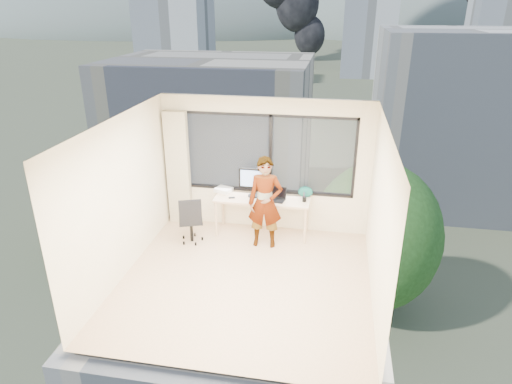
% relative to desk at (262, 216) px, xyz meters
% --- Properties ---
extents(floor, '(4.00, 4.00, 0.01)m').
position_rel_desk_xyz_m(floor, '(0.00, -1.66, -0.38)').
color(floor, '#DAB18E').
rests_on(floor, ground).
extents(ceiling, '(4.00, 4.00, 0.01)m').
position_rel_desk_xyz_m(ceiling, '(0.00, -1.66, 2.23)').
color(ceiling, white).
rests_on(ceiling, ground).
extents(wall_front, '(4.00, 0.01, 2.60)m').
position_rel_desk_xyz_m(wall_front, '(0.00, -3.66, 0.93)').
color(wall_front, beige).
rests_on(wall_front, ground).
extents(wall_left, '(0.01, 4.00, 2.60)m').
position_rel_desk_xyz_m(wall_left, '(-2.00, -1.66, 0.93)').
color(wall_left, beige).
rests_on(wall_left, ground).
extents(wall_right, '(0.01, 4.00, 2.60)m').
position_rel_desk_xyz_m(wall_right, '(2.00, -1.66, 0.93)').
color(wall_right, beige).
rests_on(wall_right, ground).
extents(window_wall, '(3.30, 0.16, 1.55)m').
position_rel_desk_xyz_m(window_wall, '(0.05, 0.34, 1.15)').
color(window_wall, black).
rests_on(window_wall, ground).
extents(curtain, '(0.45, 0.14, 2.30)m').
position_rel_desk_xyz_m(curtain, '(-1.72, 0.22, 0.77)').
color(curtain, beige).
rests_on(curtain, floor).
extents(desk, '(1.80, 0.60, 0.75)m').
position_rel_desk_xyz_m(desk, '(0.00, 0.00, 0.00)').
color(desk, beige).
rests_on(desk, floor).
extents(chair, '(0.62, 0.62, 0.95)m').
position_rel_desk_xyz_m(chair, '(-1.26, -0.55, 0.10)').
color(chair, black).
rests_on(chair, floor).
extents(person, '(0.64, 0.44, 1.71)m').
position_rel_desk_xyz_m(person, '(0.13, -0.43, 0.48)').
color(person, '#2D2D33').
rests_on(person, floor).
extents(monitor, '(0.57, 0.13, 0.57)m').
position_rel_desk_xyz_m(monitor, '(-0.17, 0.06, 0.66)').
color(monitor, black).
rests_on(monitor, desk).
extents(game_console, '(0.37, 0.34, 0.07)m').
position_rel_desk_xyz_m(game_console, '(-0.80, 0.18, 0.41)').
color(game_console, white).
rests_on(game_console, desk).
extents(laptop, '(0.39, 0.41, 0.22)m').
position_rel_desk_xyz_m(laptop, '(0.27, -0.06, 0.48)').
color(laptop, black).
rests_on(laptop, desk).
extents(cellphone, '(0.13, 0.09, 0.01)m').
position_rel_desk_xyz_m(cellphone, '(-0.57, -0.10, 0.38)').
color(cellphone, black).
rests_on(cellphone, desk).
extents(pen_cup, '(0.09, 0.09, 0.10)m').
position_rel_desk_xyz_m(pen_cup, '(0.80, -0.02, 0.42)').
color(pen_cup, black).
rests_on(pen_cup, desk).
extents(handbag, '(0.29, 0.17, 0.21)m').
position_rel_desk_xyz_m(handbag, '(0.80, 0.20, 0.48)').
color(handbag, '#0C4749').
rests_on(handbag, desk).
extents(exterior_ground, '(400.00, 400.00, 0.04)m').
position_rel_desk_xyz_m(exterior_ground, '(0.00, 118.34, -14.38)').
color(exterior_ground, '#515B3D').
rests_on(exterior_ground, ground).
extents(near_bldg_a, '(16.00, 12.00, 14.00)m').
position_rel_desk_xyz_m(near_bldg_a, '(-9.00, 28.34, -7.38)').
color(near_bldg_a, beige).
rests_on(near_bldg_a, exterior_ground).
extents(near_bldg_b, '(14.00, 13.00, 16.00)m').
position_rel_desk_xyz_m(near_bldg_b, '(12.00, 36.34, -6.38)').
color(near_bldg_b, white).
rests_on(near_bldg_b, exterior_ground).
extents(far_tower_a, '(14.00, 14.00, 28.00)m').
position_rel_desk_xyz_m(far_tower_a, '(-35.00, 93.34, -0.38)').
color(far_tower_a, silver).
rests_on(far_tower_a, exterior_ground).
extents(far_tower_b, '(13.00, 13.00, 30.00)m').
position_rel_desk_xyz_m(far_tower_b, '(8.00, 118.34, 0.62)').
color(far_tower_b, silver).
rests_on(far_tower_b, exterior_ground).
extents(far_tower_c, '(15.00, 15.00, 26.00)m').
position_rel_desk_xyz_m(far_tower_c, '(45.00, 138.34, -1.38)').
color(far_tower_c, silver).
rests_on(far_tower_c, exterior_ground).
extents(far_tower_d, '(16.00, 14.00, 22.00)m').
position_rel_desk_xyz_m(far_tower_d, '(-60.00, 148.34, -3.38)').
color(far_tower_d, silver).
rests_on(far_tower_d, exterior_ground).
extents(hill_a, '(288.00, 216.00, 90.00)m').
position_rel_desk_xyz_m(hill_a, '(-120.00, 318.34, -14.38)').
color(hill_a, slate).
rests_on(hill_a, exterior_ground).
extents(hill_b, '(300.00, 220.00, 96.00)m').
position_rel_desk_xyz_m(hill_b, '(100.00, 318.34, -14.38)').
color(hill_b, slate).
rests_on(hill_b, exterior_ground).
extents(tree_a, '(7.00, 7.00, 8.00)m').
position_rel_desk_xyz_m(tree_a, '(-16.00, 20.34, -10.38)').
color(tree_a, '#274F1A').
rests_on(tree_a, exterior_ground).
extents(tree_b, '(7.60, 7.60, 9.00)m').
position_rel_desk_xyz_m(tree_b, '(4.00, 16.34, -9.88)').
color(tree_b, '#274F1A').
rests_on(tree_b, exterior_ground).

